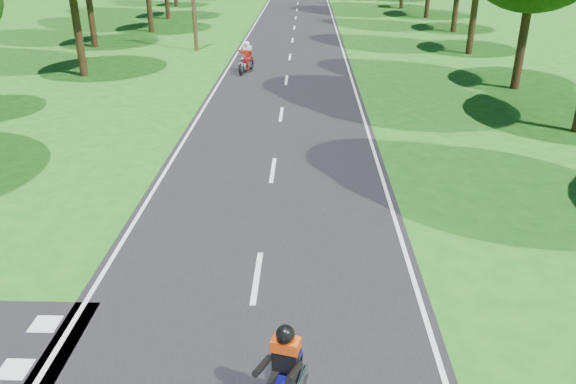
{
  "coord_description": "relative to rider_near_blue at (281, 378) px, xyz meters",
  "views": [
    {
      "loc": [
        0.98,
        -8.01,
        6.56
      ],
      "look_at": [
        0.6,
        4.0,
        1.1
      ],
      "focal_mm": 35.0,
      "sensor_mm": 36.0,
      "label": 1
    }
  ],
  "objects": [
    {
      "name": "ground",
      "position": [
        -0.69,
        1.78,
        -0.79
      ],
      "size": [
        160.0,
        160.0,
        0.0
      ],
      "primitive_type": "plane",
      "color": "#1A5914",
      "rests_on": "ground"
    },
    {
      "name": "main_road",
      "position": [
        -0.69,
        51.78,
        -0.78
      ],
      "size": [
        7.0,
        140.0,
        0.02
      ],
      "primitive_type": "cube",
      "color": "black",
      "rests_on": "ground"
    },
    {
      "name": "road_markings",
      "position": [
        -0.82,
        49.91,
        -0.76
      ],
      "size": [
        7.4,
        140.0,
        0.01
      ],
      "color": "silver",
      "rests_on": "main_road"
    },
    {
      "name": "rider_far_red",
      "position": [
        -2.88,
        23.57,
        0.02
      ],
      "size": [
        1.05,
        1.99,
        1.58
      ],
      "primitive_type": null,
      "rotation": [
        0.0,
        0.0,
        -0.23
      ],
      "color": "#AD0D21",
      "rests_on": "main_road"
    },
    {
      "name": "rider_near_blue",
      "position": [
        0.0,
        0.0,
        0.0
      ],
      "size": [
        1.04,
        1.94,
        1.54
      ],
      "primitive_type": null,
      "rotation": [
        0.0,
        0.0,
        -0.24
      ],
      "color": "#100B7E",
      "rests_on": "main_road"
    }
  ]
}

